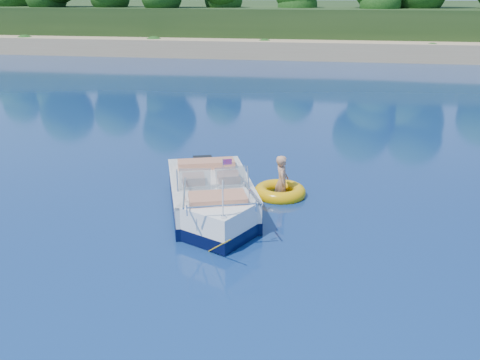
{
  "coord_description": "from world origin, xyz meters",
  "views": [
    {
      "loc": [
        0.98,
        -11.39,
        5.47
      ],
      "look_at": [
        -1.34,
        1.47,
        0.85
      ],
      "focal_mm": 40.0,
      "sensor_mm": 36.0,
      "label": 1
    }
  ],
  "objects": [
    {
      "name": "tow_tube",
      "position": [
        -0.43,
        2.74,
        0.1
      ],
      "size": [
        1.67,
        1.67,
        0.39
      ],
      "rotation": [
        0.0,
        0.0,
        -0.14
      ],
      "color": "#E8A507",
      "rests_on": "ground"
    },
    {
      "name": "motorboat",
      "position": [
        -2.01,
        1.11,
        0.37
      ],
      "size": [
        3.22,
        5.5,
        1.91
      ],
      "rotation": [
        0.0,
        0.0,
        0.34
      ],
      "color": "white",
      "rests_on": "ground"
    },
    {
      "name": "ground",
      "position": [
        0.0,
        0.0,
        0.0
      ],
      "size": [
        160.0,
        160.0,
        0.0
      ],
      "primitive_type": "plane",
      "color": "#0A1B48",
      "rests_on": "ground"
    },
    {
      "name": "boy",
      "position": [
        -0.38,
        2.76,
        0.0
      ],
      "size": [
        0.54,
        0.92,
        1.69
      ],
      "primitive_type": "imported",
      "rotation": [
        0.0,
        -0.17,
        1.76
      ],
      "color": "tan",
      "rests_on": "ground"
    },
    {
      "name": "shoreline",
      "position": [
        0.0,
        63.77,
        0.98
      ],
      "size": [
        170.0,
        59.0,
        6.0
      ],
      "color": "tan",
      "rests_on": "ground"
    }
  ]
}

